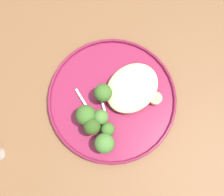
# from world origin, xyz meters

# --- Properties ---
(ground) EXTENTS (6.00, 6.00, 0.00)m
(ground) POSITION_xyz_m (0.00, 0.00, 0.00)
(ground) COLOR #47423D
(wooden_dining_table) EXTENTS (1.40, 1.00, 0.74)m
(wooden_dining_table) POSITION_xyz_m (0.00, 0.00, 0.66)
(wooden_dining_table) COLOR brown
(wooden_dining_table) RESTS_ON ground
(dinner_plate) EXTENTS (0.29, 0.29, 0.02)m
(dinner_plate) POSITION_xyz_m (-0.01, 0.03, 0.75)
(dinner_plate) COLOR maroon
(dinner_plate) RESTS_ON wooden_dining_table
(noodle_bed) EXTENTS (0.13, 0.10, 0.04)m
(noodle_bed) POSITION_xyz_m (0.03, 0.01, 0.77)
(noodle_bed) COLOR beige
(noodle_bed) RESTS_ON dinner_plate
(seared_scallop_rear_pale) EXTENTS (0.03, 0.03, 0.02)m
(seared_scallop_rear_pale) POSITION_xyz_m (0.02, 0.04, 0.76)
(seared_scallop_rear_pale) COLOR #DBB77A
(seared_scallop_rear_pale) RESTS_ON dinner_plate
(seared_scallop_center_golden) EXTENTS (0.02, 0.02, 0.01)m
(seared_scallop_center_golden) POSITION_xyz_m (0.00, 0.01, 0.76)
(seared_scallop_center_golden) COLOR #E5C689
(seared_scallop_center_golden) RESTS_ON dinner_plate
(seared_scallop_tilted_round) EXTENTS (0.02, 0.02, 0.02)m
(seared_scallop_tilted_round) POSITION_xyz_m (0.06, -0.02, 0.76)
(seared_scallop_tilted_round) COLOR #DBB77A
(seared_scallop_tilted_round) RESTS_ON dinner_plate
(seared_scallop_left_edge) EXTENTS (0.03, 0.03, 0.01)m
(seared_scallop_left_edge) POSITION_xyz_m (0.01, -0.01, 0.76)
(seared_scallop_left_edge) COLOR #DBB77A
(seared_scallop_left_edge) RESTS_ON dinner_plate
(seared_scallop_tiny_bay) EXTENTS (0.03, 0.03, 0.02)m
(seared_scallop_tiny_bay) POSITION_xyz_m (0.06, -0.04, 0.76)
(seared_scallop_tiny_bay) COLOR beige
(seared_scallop_tiny_bay) RESTS_ON dinner_plate
(seared_scallop_large_seared) EXTENTS (0.02, 0.02, 0.01)m
(seared_scallop_large_seared) POSITION_xyz_m (0.03, -0.02, 0.76)
(seared_scallop_large_seared) COLOR #DBB77A
(seared_scallop_large_seared) RESTS_ON dinner_plate
(broccoli_floret_near_rim) EXTENTS (0.04, 0.04, 0.06)m
(broccoli_floret_near_rim) POSITION_xyz_m (-0.02, 0.05, 0.78)
(broccoli_floret_near_rim) COLOR #7A994C
(broccoli_floret_near_rim) RESTS_ON dinner_plate
(broccoli_floret_front_edge) EXTENTS (0.04, 0.04, 0.06)m
(broccoli_floret_front_edge) POSITION_xyz_m (-0.08, 0.04, 0.78)
(broccoli_floret_front_edge) COLOR #7A994C
(broccoli_floret_front_edge) RESTS_ON dinner_plate
(broccoli_floret_split_head) EXTENTS (0.03, 0.03, 0.04)m
(broccoli_floret_split_head) POSITION_xyz_m (-0.07, -0.01, 0.78)
(broccoli_floret_split_head) COLOR #89A356
(broccoli_floret_split_head) RESTS_ON dinner_plate
(broccoli_floret_beside_noodles) EXTENTS (0.03, 0.03, 0.06)m
(broccoli_floret_beside_noodles) POSITION_xyz_m (-0.06, 0.01, 0.79)
(broccoli_floret_beside_noodles) COLOR #89A356
(broccoli_floret_beside_noodles) RESTS_ON dinner_plate
(broccoli_floret_left_leaning) EXTENTS (0.04, 0.04, 0.05)m
(broccoli_floret_left_leaning) POSITION_xyz_m (-0.09, -0.03, 0.78)
(broccoli_floret_left_leaning) COLOR #7A994C
(broccoli_floret_left_leaning) RESTS_ON dinner_plate
(broccoli_floret_rear_charred) EXTENTS (0.04, 0.04, 0.06)m
(broccoli_floret_rear_charred) POSITION_xyz_m (-0.09, 0.01, 0.79)
(broccoli_floret_rear_charred) COLOR #7A994C
(broccoli_floret_rear_charred) RESTS_ON dinner_plate
(onion_sliver_long_sliver) EXTENTS (0.01, 0.04, 0.00)m
(onion_sliver_long_sliver) POSITION_xyz_m (-0.06, 0.00, 0.75)
(onion_sliver_long_sliver) COLOR silver
(onion_sliver_long_sliver) RESTS_ON dinner_plate
(onion_sliver_pale_crescent) EXTENTS (0.02, 0.06, 0.00)m
(onion_sliver_pale_crescent) POSITION_xyz_m (-0.06, 0.08, 0.75)
(onion_sliver_pale_crescent) COLOR silver
(onion_sliver_pale_crescent) RESTS_ON dinner_plate
(onion_sliver_short_strip) EXTENTS (0.03, 0.05, 0.00)m
(onion_sliver_short_strip) POSITION_xyz_m (-0.03, 0.04, 0.75)
(onion_sliver_short_strip) COLOR silver
(onion_sliver_short_strip) RESTS_ON dinner_plate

